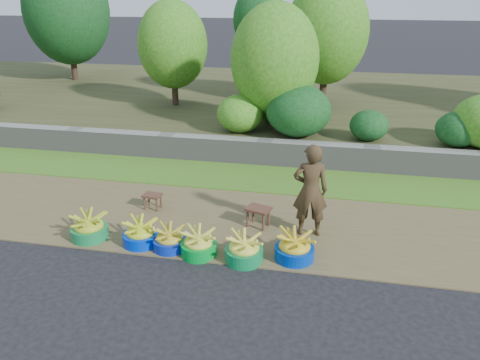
% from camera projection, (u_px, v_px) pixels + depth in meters
% --- Properties ---
extents(ground_plane, '(120.00, 120.00, 0.00)m').
position_uv_depth(ground_plane, '(220.00, 265.00, 6.48)').
color(ground_plane, black).
rests_on(ground_plane, ground).
extents(dirt_shoulder, '(80.00, 2.50, 0.02)m').
position_uv_depth(dirt_shoulder, '(238.00, 223.00, 7.61)').
color(dirt_shoulder, brown).
rests_on(dirt_shoulder, ground).
extents(grass_verge, '(80.00, 1.50, 0.04)m').
position_uv_depth(grass_verge, '(258.00, 178.00, 9.43)').
color(grass_verge, '#467A20').
rests_on(grass_verge, ground).
extents(retaining_wall, '(80.00, 0.35, 0.55)m').
position_uv_depth(retaining_wall, '(265.00, 152.00, 10.10)').
color(retaining_wall, gray).
rests_on(retaining_wall, ground).
extents(earth_bank, '(80.00, 10.00, 0.50)m').
position_uv_depth(earth_bank, '(288.00, 103.00, 14.56)').
color(earth_bank, '#414222').
rests_on(earth_bank, ground).
extents(vegetation, '(32.29, 8.27, 4.87)m').
position_uv_depth(vegetation, '(310.00, 25.00, 12.19)').
color(vegetation, '#352419').
rests_on(vegetation, earth_bank).
extents(basin_a, '(0.56, 0.56, 0.42)m').
position_uv_depth(basin_a, '(89.00, 228.00, 7.09)').
color(basin_a, '#15783D').
rests_on(basin_a, ground).
extents(basin_b, '(0.53, 0.53, 0.40)m').
position_uv_depth(basin_b, '(141.00, 234.00, 6.93)').
color(basin_b, '#002FD2').
rests_on(basin_b, ground).
extents(basin_c, '(0.49, 0.49, 0.36)m').
position_uv_depth(basin_c, '(170.00, 240.00, 6.80)').
color(basin_c, '#0928B0').
rests_on(basin_c, ground).
extents(basin_d, '(0.52, 0.52, 0.39)m').
position_uv_depth(basin_d, '(199.00, 244.00, 6.66)').
color(basin_d, '#018E2A').
rests_on(basin_d, ground).
extents(basin_e, '(0.54, 0.54, 0.40)m').
position_uv_depth(basin_e, '(244.00, 250.00, 6.50)').
color(basin_e, '#0B783D').
rests_on(basin_e, ground).
extents(basin_f, '(0.56, 0.56, 0.41)m').
position_uv_depth(basin_f, '(294.00, 248.00, 6.53)').
color(basin_f, '#0130A2').
rests_on(basin_f, ground).
extents(stool_left, '(0.33, 0.26, 0.27)m').
position_uv_depth(stool_left, '(152.00, 197.00, 8.02)').
color(stool_left, '#4F2F21').
rests_on(stool_left, dirt_shoulder).
extents(stool_right, '(0.44, 0.38, 0.33)m').
position_uv_depth(stool_right, '(258.00, 212.00, 7.40)').
color(stool_right, '#4F2F21').
rests_on(stool_right, dirt_shoulder).
extents(vendor_woman, '(0.57, 0.42, 1.45)m').
position_uv_depth(vendor_woman, '(310.00, 190.00, 7.00)').
color(vendor_woman, black).
rests_on(vendor_woman, dirt_shoulder).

